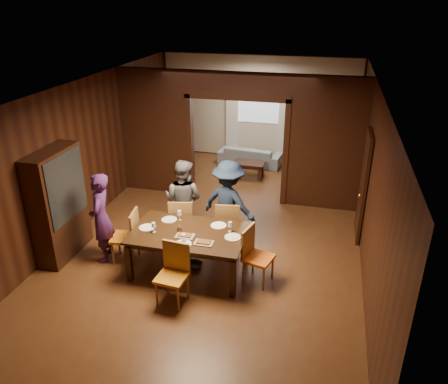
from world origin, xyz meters
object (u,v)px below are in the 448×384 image
(person_grey, at_px, (183,200))
(chair_far_r, at_px, (228,224))
(coffee_table, at_px, (249,169))
(person_navy, at_px, (229,203))
(hutch, at_px, (59,204))
(chair_left, at_px, (124,236))
(chair_far_l, at_px, (182,221))
(dining_table, at_px, (189,251))
(sofa, at_px, (250,155))
(chair_near, at_px, (172,276))
(person_purple, at_px, (101,218))
(chair_right, at_px, (259,256))

(person_grey, xyz_separation_m, chair_far_r, (0.92, -0.15, -0.32))
(coffee_table, relative_size, chair_far_r, 0.82)
(person_navy, height_order, chair_far_r, person_navy)
(person_grey, distance_m, hutch, 2.23)
(person_grey, relative_size, hutch, 0.80)
(chair_left, distance_m, chair_far_l, 1.12)
(person_navy, relative_size, dining_table, 0.87)
(sofa, bearing_deg, chair_left, 82.74)
(coffee_table, height_order, chair_near, chair_near)
(dining_table, xyz_separation_m, chair_far_r, (0.46, 0.92, 0.10))
(coffee_table, distance_m, chair_left, 4.59)
(chair_left, height_order, hutch, hutch)
(person_purple, distance_m, chair_near, 1.86)
(person_grey, bearing_deg, chair_far_r, -179.64)
(person_grey, relative_size, sofa, 0.92)
(person_grey, relative_size, chair_right, 1.66)
(chair_far_r, bearing_deg, person_grey, -17.73)
(dining_table, relative_size, chair_far_l, 1.97)
(chair_far_r, bearing_deg, person_navy, -89.34)
(chair_right, relative_size, chair_near, 1.00)
(chair_left, distance_m, hutch, 1.28)
(dining_table, relative_size, chair_far_r, 1.97)
(dining_table, height_order, chair_far_l, chair_far_l)
(coffee_table, distance_m, hutch, 5.18)
(dining_table, bearing_deg, chair_left, 177.52)
(dining_table, xyz_separation_m, chair_far_l, (-0.41, 0.83, 0.10))
(sofa, distance_m, chair_right, 5.49)
(sofa, relative_size, hutch, 0.87)
(person_purple, relative_size, chair_left, 1.69)
(coffee_table, relative_size, chair_far_l, 0.82)
(chair_right, height_order, chair_far_l, same)
(chair_right, height_order, chair_far_r, same)
(dining_table, distance_m, chair_far_l, 0.93)
(chair_left, xyz_separation_m, chair_far_r, (1.68, 0.87, 0.00))
(chair_right, bearing_deg, chair_far_l, 77.22)
(person_grey, relative_size, chair_near, 1.66)
(person_purple, relative_size, chair_far_r, 1.69)
(person_grey, relative_size, person_navy, 0.96)
(dining_table, distance_m, chair_right, 1.20)
(person_navy, height_order, dining_table, person_navy)
(chair_near, bearing_deg, sofa, 95.02)
(person_navy, relative_size, chair_far_r, 1.72)
(sofa, distance_m, hutch, 5.92)
(person_navy, height_order, sofa, person_navy)
(coffee_table, xyz_separation_m, hutch, (-2.57, -4.43, 0.80))
(person_purple, distance_m, person_grey, 1.57)
(person_navy, xyz_separation_m, chair_far_r, (0.02, -0.14, -0.35))
(sofa, relative_size, chair_far_l, 1.80)
(dining_table, bearing_deg, chair_far_r, 63.54)
(person_purple, xyz_separation_m, chair_far_l, (1.20, 0.82, -0.33))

